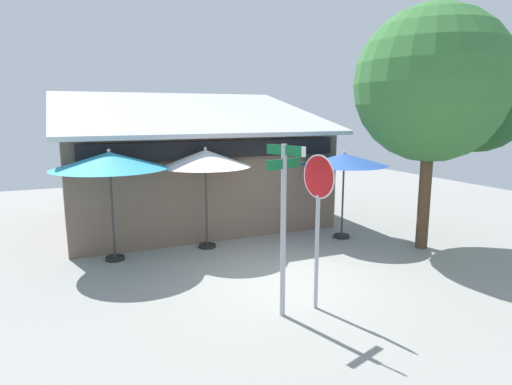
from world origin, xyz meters
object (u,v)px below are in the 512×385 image
stop_sign (318,203)px  patio_umbrella_ivory_center (205,159)px  patio_umbrella_royal_blue_right (344,160)px  street_sign_post (284,214)px  patio_umbrella_teal_left (109,161)px  shade_tree (443,88)px

stop_sign → patio_umbrella_ivory_center: 4.27m
stop_sign → patio_umbrella_royal_blue_right: size_ratio=1.14×
street_sign_post → patio_umbrella_teal_left: size_ratio=1.12×
street_sign_post → shade_tree: size_ratio=0.49×
stop_sign → patio_umbrella_royal_blue_right: (3.03, 3.54, 0.25)m
stop_sign → patio_umbrella_teal_left: bearing=125.2°
patio_umbrella_ivory_center → patio_umbrella_teal_left: bearing=-178.8°
patio_umbrella_ivory_center → shade_tree: (5.25, -2.36, 1.70)m
patio_umbrella_teal_left → shade_tree: (7.53, -2.31, 1.65)m
stop_sign → patio_umbrella_teal_left: size_ratio=1.04×
shade_tree → stop_sign: bearing=-158.2°
patio_umbrella_teal_left → patio_umbrella_ivory_center: 2.28m
street_sign_post → patio_umbrella_ivory_center: street_sign_post is taller
patio_umbrella_teal_left → patio_umbrella_ivory_center: (2.28, 0.05, -0.05)m
street_sign_post → patio_umbrella_ivory_center: bearing=89.7°
patio_umbrella_teal_left → patio_umbrella_ivory_center: bearing=1.2°
patio_umbrella_teal_left → shade_tree: bearing=-17.1°
patio_umbrella_teal_left → patio_umbrella_royal_blue_right: (5.95, -0.61, -0.18)m
stop_sign → patio_umbrella_ivory_center: size_ratio=1.06×
stop_sign → patio_umbrella_royal_blue_right: 4.67m
street_sign_post → patio_umbrella_royal_blue_right: bearing=43.9°
street_sign_post → patio_umbrella_royal_blue_right: (3.70, 3.56, 0.38)m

